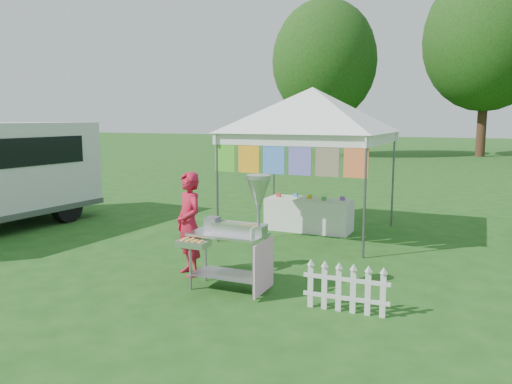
% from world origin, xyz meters
% --- Properties ---
extents(ground, '(120.00, 120.00, 0.00)m').
position_xyz_m(ground, '(0.00, 0.00, 0.00)').
color(ground, '#1E4B15').
rests_on(ground, ground).
extents(canopy_main, '(4.24, 4.24, 3.45)m').
position_xyz_m(canopy_main, '(0.00, 3.49, 2.99)').
color(canopy_main, '#59595E').
rests_on(canopy_main, ground).
extents(tree_left, '(6.40, 6.40, 9.53)m').
position_xyz_m(tree_left, '(-6.00, 24.00, 5.83)').
color(tree_left, '#322012').
rests_on(tree_left, ground).
extents(tree_mid, '(7.60, 7.60, 11.52)m').
position_xyz_m(tree_mid, '(3.00, 28.00, 7.14)').
color(tree_mid, '#322012').
rests_on(tree_mid, ground).
extents(donut_cart, '(1.17, 0.82, 1.64)m').
position_xyz_m(donut_cart, '(0.22, -0.29, 0.96)').
color(donut_cart, gray).
rests_on(donut_cart, ground).
extents(vendor, '(0.69, 0.64, 1.59)m').
position_xyz_m(vendor, '(-0.80, 0.07, 0.79)').
color(vendor, red).
rests_on(vendor, ground).
extents(picket_fence, '(1.08, 0.06, 0.56)m').
position_xyz_m(picket_fence, '(1.75, -0.42, 0.29)').
color(picket_fence, silver).
rests_on(picket_fence, ground).
extents(display_table, '(1.80, 0.70, 0.68)m').
position_xyz_m(display_table, '(-0.12, 3.74, 0.34)').
color(display_table, white).
rests_on(display_table, ground).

